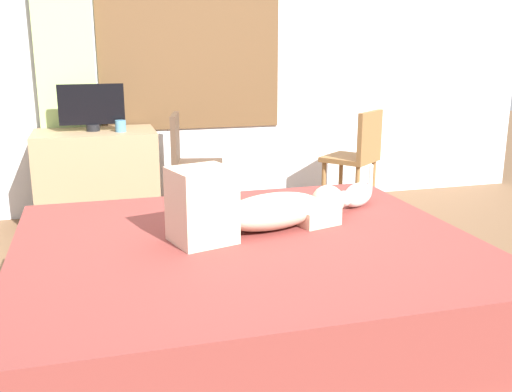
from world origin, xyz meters
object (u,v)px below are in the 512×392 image
at_px(person_lying, 255,208).
at_px(chair_by_desk, 189,159).
at_px(tv_monitor, 92,107).
at_px(chair_spare, 358,154).
at_px(cat, 356,195).
at_px(bed, 247,291).
at_px(desk, 97,179).
at_px(cup, 121,126).

bearing_deg(person_lying, chair_by_desk, 90.40).
relative_size(tv_monitor, chair_spare, 0.56).
relative_size(cat, chair_by_desk, 0.35).
xyz_separation_m(person_lying, chair_by_desk, (-0.01, 1.87, -0.11)).
distance_m(cat, chair_spare, 1.62).
distance_m(bed, chair_by_desk, 2.00).
bearing_deg(chair_spare, bed, -127.82).
xyz_separation_m(desk, chair_spare, (2.06, -0.26, 0.14)).
bearing_deg(chair_by_desk, desk, 170.35).
bearing_deg(chair_by_desk, cat, -67.59).
xyz_separation_m(cat, desk, (-1.36, 1.72, -0.20)).
xyz_separation_m(tv_monitor, chair_by_desk, (0.70, -0.12, -0.41)).
xyz_separation_m(bed, chair_spare, (1.43, 1.84, 0.26)).
xyz_separation_m(person_lying, cup, (-0.51, 1.89, 0.16)).
height_order(bed, desk, desk).
xyz_separation_m(bed, chair_by_desk, (0.06, 1.98, 0.26)).
height_order(chair_by_desk, chair_spare, same).
bearing_deg(chair_spare, cat, -115.76).
height_order(person_lying, tv_monitor, tv_monitor).
relative_size(cat, desk, 0.34).
bearing_deg(bed, tv_monitor, 106.98).
bearing_deg(chair_spare, tv_monitor, 172.81).
height_order(bed, tv_monitor, tv_monitor).
relative_size(bed, desk, 2.37).
xyz_separation_m(bed, desk, (-0.64, 2.10, 0.12)).
relative_size(bed, chair_spare, 2.48).
bearing_deg(bed, person_lying, 56.94).
bearing_deg(cat, cup, 125.56).
bearing_deg(desk, tv_monitor, 180.00).
xyz_separation_m(cup, chair_by_desk, (0.50, -0.02, -0.27)).
bearing_deg(desk, chair_by_desk, -9.65).
bearing_deg(cup, desk, 153.40).
relative_size(cat, chair_spare, 0.35).
bearing_deg(tv_monitor, chair_spare, -7.19).
bearing_deg(tv_monitor, chair_by_desk, -9.59).
xyz_separation_m(cat, chair_spare, (0.71, 1.46, -0.07)).
distance_m(person_lying, cup, 1.96).
relative_size(bed, tv_monitor, 4.44).
bearing_deg(bed, cat, 27.50).
bearing_deg(tv_monitor, desk, 0.00).
relative_size(bed, chair_by_desk, 2.48).
relative_size(desk, tv_monitor, 1.87).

